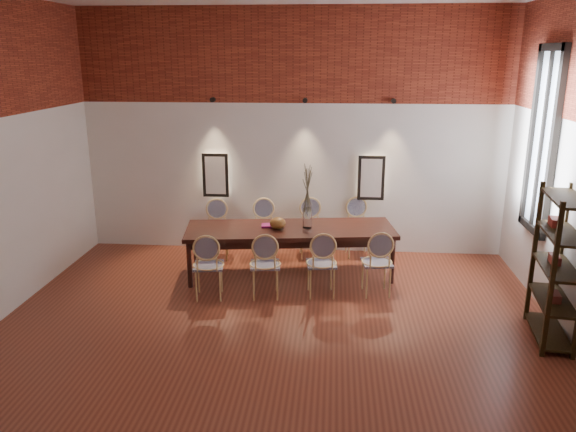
# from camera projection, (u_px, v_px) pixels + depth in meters

# --- Properties ---
(floor) EXTENTS (7.00, 7.00, 0.02)m
(floor) POSITION_uv_depth(u_px,v_px,m) (270.00, 352.00, 6.42)
(floor) COLOR brown
(floor) RESTS_ON ground
(wall_back) EXTENTS (7.00, 0.10, 4.00)m
(wall_back) POSITION_uv_depth(u_px,v_px,m) (293.00, 134.00, 9.26)
(wall_back) COLOR silver
(wall_back) RESTS_ON ground
(wall_front) EXTENTS (7.00, 0.10, 4.00)m
(wall_front) POSITION_uv_depth(u_px,v_px,m) (173.00, 355.00, 2.46)
(wall_front) COLOR silver
(wall_front) RESTS_ON ground
(brick_band_back) EXTENTS (7.00, 0.02, 1.50)m
(brick_band_back) POSITION_uv_depth(u_px,v_px,m) (293.00, 55.00, 8.84)
(brick_band_back) COLOR maroon
(brick_band_back) RESTS_ON ground
(brick_band_front) EXTENTS (7.00, 0.02, 1.50)m
(brick_band_front) POSITION_uv_depth(u_px,v_px,m) (160.00, 59.00, 2.18)
(brick_band_front) COLOR maroon
(brick_band_front) RESTS_ON ground
(niche_left) EXTENTS (0.36, 0.06, 0.66)m
(niche_left) POSITION_uv_depth(u_px,v_px,m) (216.00, 175.00, 9.46)
(niche_left) COLOR #FFEAC6
(niche_left) RESTS_ON wall_back
(niche_right) EXTENTS (0.36, 0.06, 0.66)m
(niche_right) POSITION_uv_depth(u_px,v_px,m) (371.00, 178.00, 9.25)
(niche_right) COLOR #FFEAC6
(niche_right) RESTS_ON wall_back
(spot_fixture_left) EXTENTS (0.08, 0.10, 0.08)m
(spot_fixture_left) POSITION_uv_depth(u_px,v_px,m) (213.00, 100.00, 9.08)
(spot_fixture_left) COLOR black
(spot_fixture_left) RESTS_ON wall_back
(spot_fixture_mid) EXTENTS (0.08, 0.10, 0.08)m
(spot_fixture_mid) POSITION_uv_depth(u_px,v_px,m) (305.00, 100.00, 8.96)
(spot_fixture_mid) COLOR black
(spot_fixture_mid) RESTS_ON wall_back
(spot_fixture_right) EXTENTS (0.08, 0.10, 0.08)m
(spot_fixture_right) POSITION_uv_depth(u_px,v_px,m) (394.00, 101.00, 8.85)
(spot_fixture_right) COLOR black
(spot_fixture_right) RESTS_ON wall_back
(window_glass) EXTENTS (0.02, 0.78, 2.38)m
(window_glass) POSITION_uv_depth(u_px,v_px,m) (544.00, 141.00, 7.45)
(window_glass) COLOR silver
(window_glass) RESTS_ON wall_right
(window_frame) EXTENTS (0.08, 0.90, 2.50)m
(window_frame) POSITION_uv_depth(u_px,v_px,m) (542.00, 141.00, 7.46)
(window_frame) COLOR black
(window_frame) RESTS_ON wall_right
(window_mullion) EXTENTS (0.06, 0.06, 2.40)m
(window_mullion) POSITION_uv_depth(u_px,v_px,m) (542.00, 141.00, 7.46)
(window_mullion) COLOR black
(window_mullion) RESTS_ON wall_right
(dining_table) EXTENTS (3.22, 1.41, 0.75)m
(dining_table) POSITION_uv_depth(u_px,v_px,m) (290.00, 251.00, 8.54)
(dining_table) COLOR black
(dining_table) RESTS_ON floor
(chair_near_a) EXTENTS (0.49, 0.49, 0.94)m
(chair_near_a) POSITION_uv_depth(u_px,v_px,m) (209.00, 265.00, 7.71)
(chair_near_a) COLOR #E3C17D
(chair_near_a) RESTS_ON floor
(chair_near_b) EXTENTS (0.49, 0.49, 0.94)m
(chair_near_b) POSITION_uv_depth(u_px,v_px,m) (265.00, 264.00, 7.74)
(chair_near_b) COLOR #E3C17D
(chair_near_b) RESTS_ON floor
(chair_near_c) EXTENTS (0.49, 0.49, 0.94)m
(chair_near_c) POSITION_uv_depth(u_px,v_px,m) (321.00, 263.00, 7.78)
(chair_near_c) COLOR #E3C17D
(chair_near_c) RESTS_ON floor
(chair_near_d) EXTENTS (0.49, 0.49, 0.94)m
(chair_near_d) POSITION_uv_depth(u_px,v_px,m) (377.00, 262.00, 7.82)
(chair_near_d) COLOR #E3C17D
(chair_near_d) RESTS_ON floor
(chair_far_a) EXTENTS (0.49, 0.49, 0.94)m
(chair_far_a) POSITION_uv_depth(u_px,v_px,m) (217.00, 231.00, 9.20)
(chair_far_a) COLOR #E3C17D
(chair_far_a) RESTS_ON floor
(chair_far_b) EXTENTS (0.49, 0.49, 0.94)m
(chair_far_b) POSITION_uv_depth(u_px,v_px,m) (264.00, 230.00, 9.24)
(chair_far_b) COLOR #E3C17D
(chair_far_b) RESTS_ON floor
(chair_far_c) EXTENTS (0.49, 0.49, 0.94)m
(chair_far_c) POSITION_uv_depth(u_px,v_px,m) (311.00, 229.00, 9.28)
(chair_far_c) COLOR #E3C17D
(chair_far_c) RESTS_ON floor
(chair_far_d) EXTENTS (0.49, 0.49, 0.94)m
(chair_far_d) POSITION_uv_depth(u_px,v_px,m) (358.00, 229.00, 9.32)
(chair_far_d) COLOR #E3C17D
(chair_far_d) RESTS_ON floor
(vase) EXTENTS (0.14, 0.14, 0.30)m
(vase) POSITION_uv_depth(u_px,v_px,m) (307.00, 218.00, 8.40)
(vase) COLOR silver
(vase) RESTS_ON dining_table
(dried_branches) EXTENTS (0.50, 0.50, 0.70)m
(dried_branches) POSITION_uv_depth(u_px,v_px,m) (308.00, 189.00, 8.28)
(dried_branches) COLOR #48402C
(dried_branches) RESTS_ON vase
(bowl) EXTENTS (0.24, 0.24, 0.18)m
(bowl) POSITION_uv_depth(u_px,v_px,m) (278.00, 223.00, 8.35)
(bowl) COLOR brown
(bowl) RESTS_ON dining_table
(book) EXTENTS (0.28, 0.21, 0.03)m
(book) POSITION_uv_depth(u_px,v_px,m) (270.00, 226.00, 8.49)
(book) COLOR #7B1559
(book) RESTS_ON dining_table
(shelving_rack) EXTENTS (0.50, 1.04, 1.80)m
(shelving_rack) POSITION_uv_depth(u_px,v_px,m) (557.00, 267.00, 6.47)
(shelving_rack) COLOR black
(shelving_rack) RESTS_ON floor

